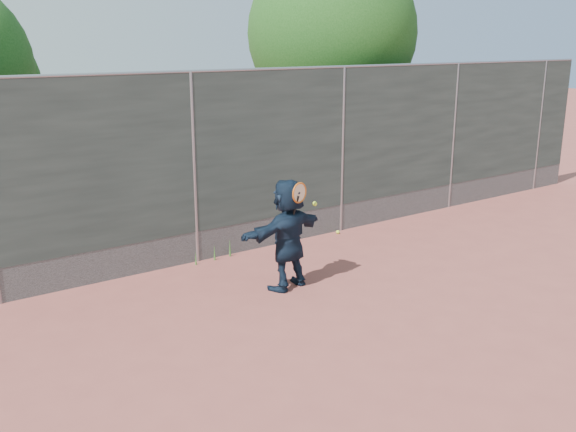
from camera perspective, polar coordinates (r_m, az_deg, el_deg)
ground at (r=7.79m, az=4.17°, el=-11.03°), size 80.00×80.00×0.00m
player at (r=9.08m, az=0.00°, el=-1.62°), size 1.55×0.74×1.60m
ball_ground at (r=11.86m, az=4.45°, el=-1.43°), size 0.07×0.07×0.07m
fence at (r=10.09m, az=-8.38°, el=4.53°), size 20.00×0.06×3.03m
swing_action at (r=8.82m, az=1.14°, el=1.86°), size 0.52×0.18×0.51m
tree_right at (r=14.39m, az=4.37°, el=15.51°), size 3.78×3.60×5.39m
weed_clump at (r=10.49m, az=-6.35°, el=-3.17°), size 0.68×0.07×0.30m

